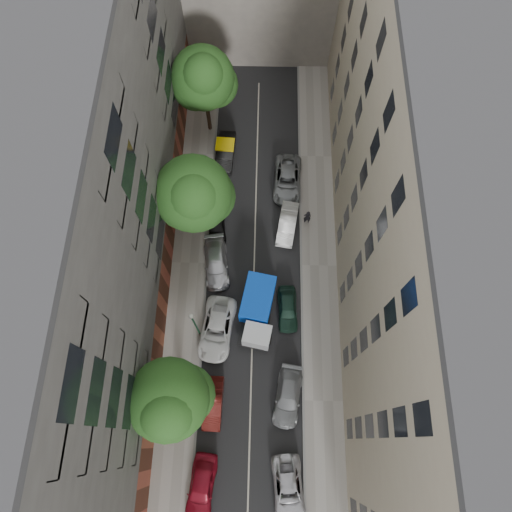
{
  "coord_description": "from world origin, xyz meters",
  "views": [
    {
      "loc": [
        0.48,
        -13.98,
        36.23
      ],
      "look_at": [
        0.19,
        -1.65,
        6.0
      ],
      "focal_mm": 32.0,
      "sensor_mm": 36.0,
      "label": 1
    }
  ],
  "objects_px": {
    "car_right_0": "(288,489)",
    "car_right_3": "(287,224)",
    "car_left_0": "(201,487)",
    "car_left_2": "(217,329)",
    "car_left_1": "(213,403)",
    "car_right_4": "(287,180)",
    "tarp_truck": "(258,310)",
    "car_right_2": "(288,309)",
    "car_right_1": "(288,397)",
    "car_left_4": "(217,225)",
    "lamp_post": "(194,323)",
    "car_left_5": "(226,152)",
    "tree_far": "(204,81)",
    "tree_near": "(170,401)",
    "tree_mid": "(195,196)",
    "car_left_3": "(216,263)",
    "pedestrian": "(307,217)"
  },
  "relations": [
    {
      "from": "car_right_0",
      "to": "car_right_3",
      "type": "bearing_deg",
      "value": 83.9
    },
    {
      "from": "car_left_0",
      "to": "car_left_2",
      "type": "distance_m",
      "value": 11.21
    },
    {
      "from": "car_left_1",
      "to": "car_right_4",
      "type": "height_order",
      "value": "car_right_4"
    },
    {
      "from": "tarp_truck",
      "to": "car_right_2",
      "type": "relative_size",
      "value": 1.53
    },
    {
      "from": "car_left_1",
      "to": "car_right_0",
      "type": "relative_size",
      "value": 0.87
    },
    {
      "from": "car_right_1",
      "to": "car_left_4",
      "type": "bearing_deg",
      "value": 121.68
    },
    {
      "from": "car_left_2",
      "to": "car_right_4",
      "type": "height_order",
      "value": "car_left_2"
    },
    {
      "from": "tarp_truck",
      "to": "car_left_2",
      "type": "relative_size",
      "value": 1.11
    },
    {
      "from": "car_left_0",
      "to": "lamp_post",
      "type": "bearing_deg",
      "value": 101.4
    },
    {
      "from": "tarp_truck",
      "to": "car_left_0",
      "type": "relative_size",
      "value": 1.34
    },
    {
      "from": "lamp_post",
      "to": "car_right_1",
      "type": "bearing_deg",
      "value": -34.04
    },
    {
      "from": "tarp_truck",
      "to": "car_left_5",
      "type": "distance_m",
      "value": 15.65
    },
    {
      "from": "car_left_5",
      "to": "tree_far",
      "type": "relative_size",
      "value": 0.46
    },
    {
      "from": "car_right_2",
      "to": "lamp_post",
      "type": "xyz_separation_m",
      "value": [
        -7.0,
        -2.06,
        2.98
      ]
    },
    {
      "from": "car_left_0",
      "to": "car_left_2",
      "type": "height_order",
      "value": "car_left_0"
    },
    {
      "from": "tarp_truck",
      "to": "car_left_5",
      "type": "bearing_deg",
      "value": 112.95
    },
    {
      "from": "tree_near",
      "to": "lamp_post",
      "type": "bearing_deg",
      "value": 81.66
    },
    {
      "from": "car_left_1",
      "to": "car_right_4",
      "type": "bearing_deg",
      "value": 75.33
    },
    {
      "from": "car_right_3",
      "to": "tree_mid",
      "type": "relative_size",
      "value": 0.45
    },
    {
      "from": "car_left_4",
      "to": "car_right_3",
      "type": "distance_m",
      "value": 6.15
    },
    {
      "from": "tarp_truck",
      "to": "car_right_0",
      "type": "height_order",
      "value": "tarp_truck"
    },
    {
      "from": "car_left_0",
      "to": "car_left_5",
      "type": "bearing_deg",
      "value": 95.79
    },
    {
      "from": "car_left_5",
      "to": "tree_mid",
      "type": "xyz_separation_m",
      "value": [
        -1.6,
        -7.9,
        5.54
      ]
    },
    {
      "from": "car_left_1",
      "to": "tree_far",
      "type": "height_order",
      "value": "tree_far"
    },
    {
      "from": "car_right_3",
      "to": "car_left_1",
      "type": "bearing_deg",
      "value": -101.81
    },
    {
      "from": "tree_near",
      "to": "tree_mid",
      "type": "height_order",
      "value": "tree_mid"
    },
    {
      "from": "car_left_1",
      "to": "car_left_5",
      "type": "distance_m",
      "value": 22.31
    },
    {
      "from": "car_right_4",
      "to": "tree_mid",
      "type": "bearing_deg",
      "value": -142.99
    },
    {
      "from": "car_right_3",
      "to": "lamp_post",
      "type": "bearing_deg",
      "value": -117.23
    },
    {
      "from": "car_left_2",
      "to": "car_right_3",
      "type": "bearing_deg",
      "value": 66.63
    },
    {
      "from": "car_left_1",
      "to": "car_right_0",
      "type": "bearing_deg",
      "value": -43.58
    },
    {
      "from": "car_right_2",
      "to": "tree_mid",
      "type": "height_order",
      "value": "tree_mid"
    },
    {
      "from": "car_left_2",
      "to": "lamp_post",
      "type": "height_order",
      "value": "lamp_post"
    },
    {
      "from": "car_left_1",
      "to": "car_right_1",
      "type": "relative_size",
      "value": 0.86
    },
    {
      "from": "car_left_2",
      "to": "car_left_3",
      "type": "bearing_deg",
      "value": 101.24
    },
    {
      "from": "car_right_0",
      "to": "pedestrian",
      "type": "height_order",
      "value": "pedestrian"
    },
    {
      "from": "car_left_2",
      "to": "car_left_4",
      "type": "bearing_deg",
      "value": 100.81
    },
    {
      "from": "car_right_1",
      "to": "car_right_2",
      "type": "relative_size",
      "value": 1.19
    },
    {
      "from": "car_left_3",
      "to": "car_right_2",
      "type": "bearing_deg",
      "value": -39.68
    },
    {
      "from": "lamp_post",
      "to": "tarp_truck",
      "type": "bearing_deg",
      "value": 20.29
    },
    {
      "from": "car_right_0",
      "to": "car_right_2",
      "type": "height_order",
      "value": "car_right_2"
    },
    {
      "from": "car_left_1",
      "to": "car_left_2",
      "type": "xyz_separation_m",
      "value": [
        0.0,
        5.6,
        0.09
      ]
    },
    {
      "from": "car_right_2",
      "to": "pedestrian",
      "type": "relative_size",
      "value": 2.15
    },
    {
      "from": "car_left_5",
      "to": "car_right_4",
      "type": "height_order",
      "value": "car_right_4"
    },
    {
      "from": "car_left_1",
      "to": "car_right_4",
      "type": "distance_m",
      "value": 20.21
    },
    {
      "from": "pedestrian",
      "to": "car_left_1",
      "type": "bearing_deg",
      "value": 64.9
    },
    {
      "from": "tarp_truck",
      "to": "car_left_1",
      "type": "xyz_separation_m",
      "value": [
        -3.19,
        -7.02,
        -0.77
      ]
    },
    {
      "from": "tree_far",
      "to": "lamp_post",
      "type": "distance_m",
      "value": 20.17
    },
    {
      "from": "car_left_1",
      "to": "car_left_5",
      "type": "bearing_deg",
      "value": 91.69
    },
    {
      "from": "tarp_truck",
      "to": "car_right_0",
      "type": "bearing_deg",
      "value": -68.4
    }
  ]
}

